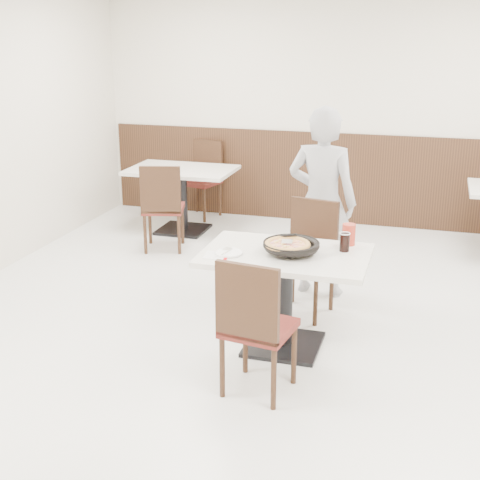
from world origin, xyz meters
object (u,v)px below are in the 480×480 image
(pizza, at_px, (287,247))
(bg_chair_left_far, at_px, (200,180))
(side_plate, at_px, (229,253))
(chair_far, at_px, (305,260))
(bg_chair_left_near, at_px, (163,206))
(cola_glass, at_px, (345,243))
(chair_near, at_px, (259,325))
(diner_person, at_px, (322,202))
(red_cup, at_px, (349,234))
(bg_table_left, at_px, (182,200))
(main_table, at_px, (284,301))
(pizza_pan, at_px, (291,248))

(pizza, bearing_deg, bg_chair_left_far, 119.44)
(side_plate, bearing_deg, pizza, 14.16)
(chair_far, xyz_separation_m, bg_chair_left_near, (-1.79, 1.26, 0.00))
(side_plate, relative_size, cola_glass, 1.54)
(chair_far, relative_size, bg_chair_left_near, 1.00)
(chair_near, bearing_deg, chair_far, 96.90)
(diner_person, height_order, bg_chair_left_near, diner_person)
(chair_near, xyz_separation_m, red_cup, (0.43, 0.98, 0.35))
(diner_person, relative_size, bg_chair_left_far, 1.77)
(red_cup, relative_size, bg_chair_left_far, 0.17)
(pizza, relative_size, bg_table_left, 0.26)
(chair_far, distance_m, bg_table_left, 2.67)
(main_table, distance_m, chair_near, 0.67)
(main_table, bearing_deg, chair_near, -91.63)
(red_cup, relative_size, diner_person, 0.10)
(chair_near, xyz_separation_m, cola_glass, (0.42, 0.82, 0.34))
(main_table, relative_size, pizza_pan, 3.15)
(red_cup, height_order, bg_table_left, red_cup)
(red_cup, xyz_separation_m, bg_chair_left_near, (-2.18, 1.59, -0.35))
(side_plate, bearing_deg, cola_glass, 20.87)
(bg_table_left, distance_m, bg_chair_left_far, 0.64)
(chair_near, xyz_separation_m, bg_table_left, (-1.80, 3.25, -0.10))
(cola_glass, distance_m, bg_table_left, 3.32)
(chair_near, relative_size, side_plate, 4.76)
(cola_glass, distance_m, bg_chair_left_far, 3.80)
(side_plate, bearing_deg, pizza_pan, 17.45)
(pizza_pan, xyz_separation_m, diner_person, (0.02, 1.17, 0.05))
(cola_glass, bearing_deg, bg_table_left, 132.42)
(side_plate, distance_m, diner_person, 1.38)
(diner_person, distance_m, bg_chair_left_near, 2.01)
(chair_far, distance_m, side_plate, 0.93)
(red_cup, bearing_deg, pizza, -137.35)
(chair_near, height_order, chair_far, same)
(chair_near, height_order, bg_chair_left_far, same)
(pizza_pan, bearing_deg, chair_far, 91.97)
(chair_near, bearing_deg, pizza_pan, 93.26)
(main_table, height_order, bg_chair_left_far, bg_chair_left_far)
(pizza, relative_size, red_cup, 1.97)
(cola_glass, distance_m, red_cup, 0.16)
(pizza, height_order, bg_chair_left_near, bg_chair_left_near)
(main_table, height_order, diner_person, diner_person)
(pizza, distance_m, red_cup, 0.53)
(side_plate, relative_size, bg_table_left, 0.17)
(diner_person, relative_size, bg_chair_left_near, 1.77)
(chair_near, distance_m, bg_table_left, 3.71)
(chair_far, height_order, bg_chair_left_far, same)
(chair_near, relative_size, red_cup, 5.94)
(chair_far, height_order, cola_glass, chair_far)
(diner_person, bearing_deg, chair_far, 91.14)
(pizza_pan, bearing_deg, cola_glass, 24.76)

